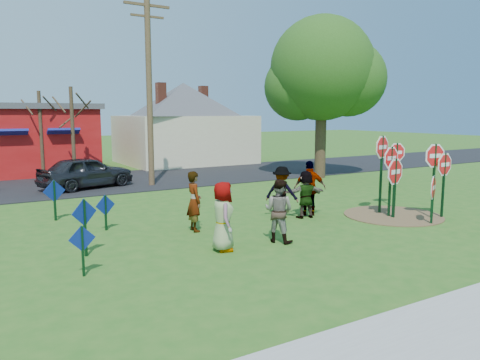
# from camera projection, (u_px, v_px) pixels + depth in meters

# --- Properties ---
(ground) EXTENTS (120.00, 120.00, 0.00)m
(ground) POSITION_uv_depth(u_px,v_px,m) (264.00, 226.00, 14.10)
(ground) COLOR #285E1B
(ground) RESTS_ON ground
(road) EXTENTS (120.00, 7.50, 0.04)m
(road) POSITION_uv_depth(u_px,v_px,m) (138.00, 180.00, 23.86)
(road) COLOR black
(road) RESTS_ON ground
(dirt_patch) EXTENTS (3.20, 3.20, 0.03)m
(dirt_patch) POSITION_uv_depth(u_px,v_px,m) (393.00, 215.00, 15.55)
(dirt_patch) COLOR brown
(dirt_patch) RESTS_ON ground
(red_building) EXTENTS (9.40, 7.69, 3.90)m
(red_building) POSITION_uv_depth(u_px,v_px,m) (5.00, 139.00, 26.30)
(red_building) COLOR #A31010
(red_building) RESTS_ON ground
(cream_house) EXTENTS (9.40, 9.40, 6.50)m
(cream_house) POSITION_uv_depth(u_px,v_px,m) (184.00, 120.00, 31.77)
(cream_house) COLOR beige
(cream_house) RESTS_ON ground
(stop_sign_a) EXTENTS (1.15, 0.23, 2.10)m
(stop_sign_a) POSITION_uv_depth(u_px,v_px,m) (395.00, 176.00, 15.01)
(stop_sign_a) COLOR #0D3217
(stop_sign_a) RESTS_ON ground
(stop_sign_b) EXTENTS (1.03, 0.24, 2.78)m
(stop_sign_b) POSITION_uv_depth(u_px,v_px,m) (382.00, 154.00, 15.67)
(stop_sign_b) COLOR #0D3217
(stop_sign_b) RESTS_ON ground
(stop_sign_c) EXTENTS (1.03, 0.20, 2.56)m
(stop_sign_c) POSITION_uv_depth(u_px,v_px,m) (435.00, 164.00, 14.92)
(stop_sign_c) COLOR #0D3217
(stop_sign_c) RESTS_ON ground
(stop_sign_d) EXTENTS (0.91, 0.23, 2.46)m
(stop_sign_d) POSITION_uv_depth(u_px,v_px,m) (396.00, 158.00, 16.72)
(stop_sign_d) COLOR #0D3217
(stop_sign_d) RESTS_ON ground
(stop_sign_e) EXTENTS (0.89, 0.49, 1.64)m
(stop_sign_e) POSITION_uv_depth(u_px,v_px,m) (433.00, 190.00, 14.23)
(stop_sign_e) COLOR #0D3217
(stop_sign_e) RESTS_ON ground
(stop_sign_f) EXTENTS (1.02, 0.09, 2.26)m
(stop_sign_f) POSITION_uv_depth(u_px,v_px,m) (444.00, 169.00, 15.05)
(stop_sign_f) COLOR #0D3217
(stop_sign_f) RESTS_ON ground
(stop_sign_g) EXTENTS (1.00, 0.14, 2.45)m
(stop_sign_g) POSITION_uv_depth(u_px,v_px,m) (391.00, 165.00, 15.16)
(stop_sign_g) COLOR #0D3217
(stop_sign_g) RESTS_ON ground
(blue_diamond_a) EXTENTS (0.56, 0.06, 1.09)m
(blue_diamond_a) POSITION_uv_depth(u_px,v_px,m) (82.00, 245.00, 9.70)
(blue_diamond_a) COLOR #0D3217
(blue_diamond_a) RESTS_ON ground
(blue_diamond_b) EXTENTS (0.63, 0.24, 1.40)m
(blue_diamond_b) POSITION_uv_depth(u_px,v_px,m) (85.00, 221.00, 11.04)
(blue_diamond_b) COLOR #0D3217
(blue_diamond_b) RESTS_ON ground
(blue_diamond_c) EXTENTS (0.60, 0.17, 1.05)m
(blue_diamond_c) POSITION_uv_depth(u_px,v_px,m) (105.00, 209.00, 13.54)
(blue_diamond_c) COLOR #0D3217
(blue_diamond_c) RESTS_ON ground
(blue_diamond_d) EXTENTS (0.70, 0.18, 1.31)m
(blue_diamond_d) POSITION_uv_depth(u_px,v_px,m) (54.00, 196.00, 14.76)
(blue_diamond_d) COLOR #0D3217
(blue_diamond_d) RESTS_ON ground
(person_a) EXTENTS (0.78, 0.97, 1.73)m
(person_a) POSITION_uv_depth(u_px,v_px,m) (223.00, 216.00, 11.51)
(person_a) COLOR #3C4893
(person_a) RESTS_ON ground
(person_b) EXTENTS (0.47, 0.67, 1.75)m
(person_b) POSITION_uv_depth(u_px,v_px,m) (194.00, 201.00, 13.43)
(person_b) COLOR #216662
(person_b) RESTS_ON ground
(person_c) EXTENTS (0.95, 1.02, 1.68)m
(person_c) POSITION_uv_depth(u_px,v_px,m) (279.00, 211.00, 12.30)
(person_c) COLOR #8E5A3C
(person_c) RESTS_ON ground
(person_d) EXTENTS (1.16, 1.24, 1.68)m
(person_d) POSITION_uv_depth(u_px,v_px,m) (282.00, 192.00, 15.15)
(person_d) COLOR #2F3034
(person_d) RESTS_ON ground
(person_e) EXTENTS (1.16, 0.89, 1.83)m
(person_e) POSITION_uv_depth(u_px,v_px,m) (310.00, 188.00, 15.50)
(person_e) COLOR #4B2957
(person_e) RESTS_ON ground
(person_f) EXTENTS (1.50, 0.72, 1.55)m
(person_f) POSITION_uv_depth(u_px,v_px,m) (306.00, 194.00, 15.16)
(person_f) COLOR #204F2C
(person_f) RESTS_ON ground
(suv) EXTENTS (4.49, 2.80, 1.43)m
(suv) POSITION_uv_depth(u_px,v_px,m) (86.00, 172.00, 21.02)
(suv) COLOR #2B2B30
(suv) RESTS_ON road
(utility_pole) EXTENTS (2.14, 0.27, 8.74)m
(utility_pole) POSITION_uv_depth(u_px,v_px,m) (149.00, 86.00, 21.33)
(utility_pole) COLOR #4C3823
(utility_pole) RESTS_ON ground
(leafy_tree) EXTENTS (5.87, 5.35, 8.34)m
(leafy_tree) POSITION_uv_depth(u_px,v_px,m) (324.00, 74.00, 24.12)
(leafy_tree) COLOR #382819
(leafy_tree) RESTS_ON ground
(bare_tree_east) EXTENTS (1.80, 1.80, 4.51)m
(bare_tree_east) POSITION_uv_depth(u_px,v_px,m) (40.00, 122.00, 23.93)
(bare_tree_east) COLOR #382819
(bare_tree_east) RESTS_ON ground
(bare_tree_extra) EXTENTS (1.80, 1.80, 4.66)m
(bare_tree_extra) POSITION_uv_depth(u_px,v_px,m) (72.00, 121.00, 22.78)
(bare_tree_extra) COLOR #382819
(bare_tree_extra) RESTS_ON ground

